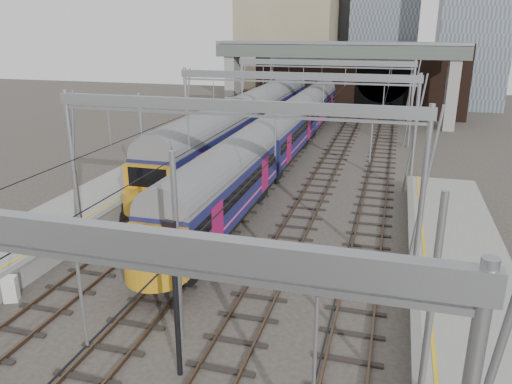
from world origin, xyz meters
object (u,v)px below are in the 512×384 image
(signal_near_centre, at_px, (174,283))
(relay_cabinet, at_px, (11,289))
(train_second, at_px, (269,109))
(train_main, at_px, (302,117))

(signal_near_centre, bearing_deg, relay_cabinet, 171.38)
(train_second, distance_m, signal_near_centre, 38.87)
(train_second, bearing_deg, signal_near_centre, -79.94)
(train_main, distance_m, relay_cabinet, 33.78)
(train_second, relative_size, signal_near_centre, 9.88)
(train_second, relative_size, relay_cabinet, 48.65)
(train_second, xyz_separation_m, relay_cabinet, (-1.80, -35.84, -2.12))
(train_main, relative_size, train_second, 1.17)
(train_second, xyz_separation_m, signal_near_centre, (6.79, -38.26, 0.71))
(relay_cabinet, bearing_deg, signal_near_centre, -39.77)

